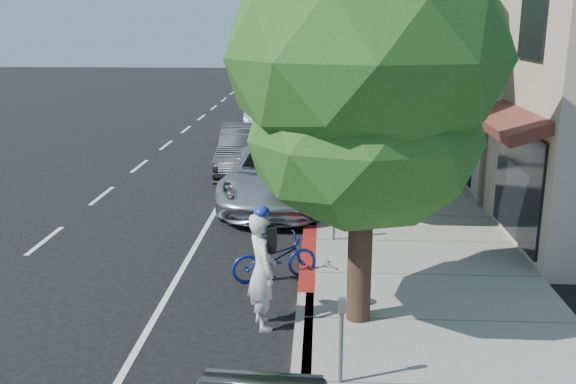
# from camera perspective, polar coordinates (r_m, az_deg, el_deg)

# --- Properties ---
(ground) EXTENTS (120.00, 120.00, 0.00)m
(ground) POSITION_cam_1_polar(r_m,az_deg,el_deg) (12.90, 1.72, -7.74)
(ground) COLOR black
(ground) RESTS_ON ground
(sidewalk) EXTENTS (4.60, 56.00, 0.15)m
(sidewalk) POSITION_cam_1_polar(r_m,az_deg,el_deg) (20.60, 8.67, 1.00)
(sidewalk) COLOR gray
(sidewalk) RESTS_ON ground
(curb) EXTENTS (0.30, 56.00, 0.15)m
(curb) POSITION_cam_1_polar(r_m,az_deg,el_deg) (20.50, 2.26, 1.09)
(curb) COLOR #9E998E
(curb) RESTS_ON ground
(curb_red_segment) EXTENTS (0.32, 4.00, 0.15)m
(curb_red_segment) POSITION_cam_1_polar(r_m,az_deg,el_deg) (13.80, 1.82, -5.85)
(curb_red_segment) COLOR maroon
(curb_red_segment) RESTS_ON ground
(storefront_building) EXTENTS (10.00, 36.00, 7.00)m
(storefront_building) POSITION_cam_1_polar(r_m,az_deg,el_deg) (31.37, 20.80, 11.29)
(storefront_building) COLOR #BAA58F
(storefront_building) RESTS_ON ground
(street_tree_0) EXTENTS (4.36, 4.36, 7.07)m
(street_tree_0) POSITION_cam_1_polar(r_m,az_deg,el_deg) (9.95, 6.92, 11.26)
(street_tree_0) COLOR black
(street_tree_0) RESTS_ON ground
(street_tree_1) EXTENTS (5.32, 5.32, 8.32)m
(street_tree_1) POSITION_cam_1_polar(r_m,az_deg,el_deg) (15.92, 5.58, 15.26)
(street_tree_1) COLOR black
(street_tree_1) RESTS_ON ground
(street_tree_2) EXTENTS (4.31, 4.31, 7.20)m
(street_tree_2) POSITION_cam_1_polar(r_m,az_deg,el_deg) (21.92, 4.88, 13.55)
(street_tree_2) COLOR black
(street_tree_2) RESTS_ON ground
(street_tree_3) EXTENTS (5.22, 5.22, 7.63)m
(street_tree_3) POSITION_cam_1_polar(r_m,az_deg,el_deg) (27.92, 4.51, 14.09)
(street_tree_3) COLOR black
(street_tree_3) RESTS_ON ground
(street_tree_4) EXTENTS (4.34, 4.34, 7.94)m
(street_tree_4) POSITION_cam_1_polar(r_m,az_deg,el_deg) (33.91, 4.28, 14.96)
(street_tree_4) COLOR black
(street_tree_4) RESTS_ON ground
(street_tree_5) EXTENTS (5.08, 5.08, 7.98)m
(street_tree_5) POSITION_cam_1_polar(r_m,az_deg,el_deg) (39.91, 4.11, 14.76)
(street_tree_5) COLOR black
(street_tree_5) RESTS_ON ground
(cyclist) EXTENTS (0.70, 0.85, 1.99)m
(cyclist) POSITION_cam_1_polar(r_m,az_deg,el_deg) (10.64, -2.31, -7.01)
(cyclist) COLOR silver
(cyclist) RESTS_ON ground
(bicycle) EXTENTS (1.84, 1.19, 0.91)m
(bicycle) POSITION_cam_1_polar(r_m,az_deg,el_deg) (12.71, -1.21, -5.88)
(bicycle) COLOR navy
(bicycle) RESTS_ON ground
(silver_suv) EXTENTS (2.95, 6.05, 1.66)m
(silver_suv) POSITION_cam_1_polar(r_m,az_deg,el_deg) (17.93, -0.91, 1.57)
(silver_suv) COLOR silver
(silver_suv) RESTS_ON ground
(dark_sedan) EXTENTS (1.86, 4.99, 1.63)m
(dark_sedan) POSITION_cam_1_polar(r_m,az_deg,el_deg) (21.45, -3.58, 3.72)
(dark_sedan) COLOR black
(dark_sedan) RESTS_ON ground
(white_pickup) EXTENTS (3.11, 6.48, 1.82)m
(white_pickup) POSITION_cam_1_polar(r_m,az_deg,el_deg) (31.12, -1.51, 7.42)
(white_pickup) COLOR white
(white_pickup) RESTS_ON ground
(dark_suv_far) EXTENTS (2.37, 5.36, 1.79)m
(dark_suv_far) POSITION_cam_1_polar(r_m,az_deg,el_deg) (34.98, 0.89, 8.23)
(dark_suv_far) COLOR black
(dark_suv_far) RESTS_ON ground
(pedestrian) EXTENTS (1.05, 1.00, 1.70)m
(pedestrian) POSITION_cam_1_polar(r_m,az_deg,el_deg) (18.87, 6.58, 2.68)
(pedestrian) COLOR black
(pedestrian) RESTS_ON sidewalk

